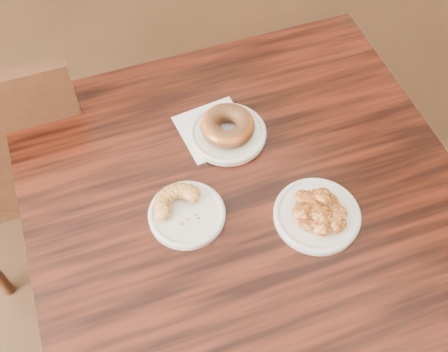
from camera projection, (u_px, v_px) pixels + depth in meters
floor at (147, 282)px, 1.84m from camera, size 5.00×5.00×0.00m
cafe_table at (244, 275)px, 1.45m from camera, size 1.11×1.11×0.75m
chair_far at (15, 151)px, 1.58m from camera, size 0.57×0.57×0.90m
napkin at (214, 130)px, 1.24m from camera, size 0.17×0.17×0.00m
plate_donut at (228, 134)px, 1.22m from camera, size 0.17×0.17×0.01m
plate_cruller at (187, 215)px, 1.11m from camera, size 0.15×0.15×0.01m
plate_fritter at (317, 216)px, 1.11m from camera, size 0.17×0.17×0.01m
glazed_donut at (228, 126)px, 1.20m from camera, size 0.12×0.12×0.04m
apple_fritter at (318, 210)px, 1.09m from camera, size 0.13×0.13×0.03m
cruller_fragment at (186, 209)px, 1.09m from camera, size 0.11×0.11×0.03m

